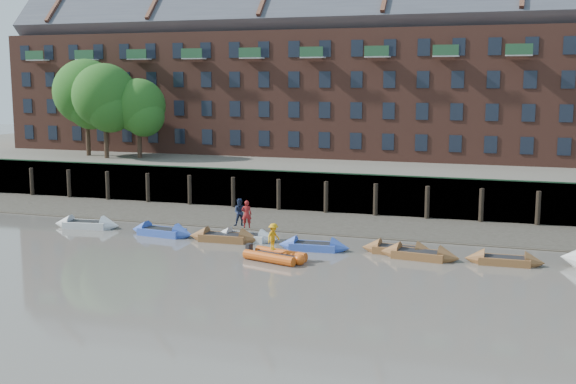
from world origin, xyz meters
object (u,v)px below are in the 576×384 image
at_px(rowboat_5, 398,250).
at_px(person_rower_a, 247,214).
at_px(rowboat_1, 162,232).
at_px(rowboat_4, 314,246).
at_px(rowboat_7, 504,260).
at_px(rowboat_6, 419,255).
at_px(rowboat_0, 87,225).
at_px(person_rower_b, 240,212).
at_px(rib_tender, 277,256).
at_px(rowboat_2, 224,237).
at_px(rowboat_3, 245,237).
at_px(person_rib_crew, 273,237).

height_order(rowboat_5, person_rower_a, person_rower_a).
height_order(rowboat_1, rowboat_4, rowboat_1).
bearing_deg(rowboat_7, person_rower_a, 174.47).
height_order(rowboat_5, rowboat_6, rowboat_6).
bearing_deg(rowboat_0, person_rower_b, -7.79).
distance_m(rib_tender, person_rower_a, 5.98).
relative_size(rib_tender, person_rower_b, 2.08).
bearing_deg(rib_tender, rowboat_2, 159.31).
bearing_deg(rowboat_4, person_rower_a, 163.52).
distance_m(rowboat_3, rowboat_4, 5.21).
height_order(rowboat_2, rib_tender, rowboat_2).
relative_size(rowboat_5, person_rower_b, 2.49).
xyz_separation_m(rowboat_1, rowboat_7, (22.62, -0.75, -0.02)).
relative_size(rowboat_3, rowboat_5, 0.97).
xyz_separation_m(rowboat_0, rowboat_3, (12.39, -0.20, -0.02)).
xyz_separation_m(rowboat_2, person_rower_a, (1.36, 0.62, 1.55)).
xyz_separation_m(rowboat_7, rib_tender, (-12.77, -3.38, 0.06)).
xyz_separation_m(rowboat_5, person_rower_b, (-10.76, 0.76, 1.59)).
bearing_deg(rowboat_2, rowboat_4, -6.88).
bearing_deg(rowboat_2, rib_tender, -39.54).
distance_m(rowboat_5, rib_tender, 7.62).
bearing_deg(rowboat_7, rowboat_4, 178.41).
distance_m(rowboat_6, person_rower_b, 12.36).
height_order(rowboat_0, person_rower_b, person_rower_b).
distance_m(rowboat_7, person_rower_b, 17.17).
height_order(rowboat_5, person_rib_crew, person_rib_crew).
distance_m(rowboat_2, person_rower_b, 1.99).
height_order(rowboat_3, rowboat_5, rowboat_5).
xyz_separation_m(rowboat_0, rowboat_7, (28.98, -1.30, -0.02)).
height_order(rowboat_0, rowboat_7, rowboat_0).
distance_m(rowboat_1, rowboat_6, 17.77).
xyz_separation_m(rowboat_5, rowboat_6, (1.40, -0.82, 0.01)).
xyz_separation_m(rowboat_6, person_rower_a, (-11.59, 1.28, 1.55)).
distance_m(rowboat_2, rowboat_3, 1.40).
relative_size(rowboat_2, rowboat_5, 1.06).
bearing_deg(rowboat_6, person_rower_a, 179.94).
relative_size(rowboat_1, rowboat_4, 1.08).
bearing_deg(rowboat_3, rowboat_2, -151.18).
bearing_deg(rowboat_6, person_rib_crew, -153.02).
bearing_deg(rowboat_0, rowboat_3, -9.08).
relative_size(rowboat_3, rib_tender, 1.15).
bearing_deg(rowboat_1, rowboat_7, 4.44).
bearing_deg(person_rower_a, rowboat_1, -12.56).
distance_m(rowboat_3, rowboat_7, 16.62).
relative_size(rowboat_3, person_rower_a, 2.47).
height_order(rowboat_0, rowboat_2, same).
height_order(rowboat_3, rowboat_6, rowboat_6).
distance_m(rowboat_3, rowboat_6, 11.78).
xyz_separation_m(rowboat_6, rib_tender, (-7.89, -3.17, 0.04)).
bearing_deg(rowboat_3, rib_tender, -48.28).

